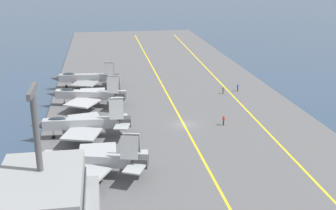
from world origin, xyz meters
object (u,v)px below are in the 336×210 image
parked_jet_third (88,95)px  crew_blue_vest (238,87)px  crew_brown_vest (223,90)px  parked_jet_second (83,123)px  parked_jet_fourth (86,78)px  parked_jet_nearest (91,159)px  crew_red_vest (224,120)px

parked_jet_third → crew_blue_vest: size_ratio=9.51×
crew_brown_vest → parked_jet_second: bearing=124.5°
parked_jet_third → parked_jet_fourth: parked_jet_third is taller
parked_jet_second → parked_jet_nearest: bearing=-174.2°
parked_jet_second → crew_brown_vest: (20.64, -30.01, -1.65)m
parked_jet_second → parked_jet_fourth: (30.74, 0.25, -0.22)m
parked_jet_second → crew_red_vest: (1.73, -24.56, -1.56)m
parked_jet_third → crew_blue_vest: (5.42, -33.51, -1.46)m
parked_jet_nearest → crew_blue_vest: bearing=-42.2°
parked_jet_second → parked_jet_third: size_ratio=1.00×
parked_jet_second → parked_jet_fourth: parked_jet_second is taller
parked_jet_third → crew_blue_vest: parked_jet_third is taller
parked_jet_second → crew_blue_vest: (22.03, -33.86, -1.60)m
parked_jet_fourth → crew_brown_vest: (-10.10, -30.26, -1.43)m
crew_blue_vest → parked_jet_third: bearing=99.2°
parked_jet_second → crew_red_vest: 24.67m
crew_blue_vest → crew_brown_vest: 4.09m
parked_jet_fourth → parked_jet_third: bearing=-177.6°
parked_jet_third → parked_jet_fourth: (14.13, 0.60, -0.08)m
parked_jet_fourth → crew_blue_vest: 35.23m
parked_jet_nearest → parked_jet_second: (13.74, 1.41, 0.18)m
crew_red_vest → parked_jet_nearest: bearing=123.7°
parked_jet_third → parked_jet_fourth: size_ratio=1.03×
parked_jet_nearest → crew_red_vest: (15.47, -23.16, -1.38)m
parked_jet_nearest → parked_jet_fourth: parked_jet_nearest is taller
parked_jet_second → crew_blue_vest: parked_jet_second is taller
parked_jet_second → parked_jet_fourth: 30.74m
crew_brown_vest → crew_red_vest: bearing=163.9°
parked_jet_nearest → parked_jet_third: size_ratio=1.00×
crew_red_vest → crew_brown_vest: 19.68m
parked_jet_fourth → crew_brown_vest: 31.93m
parked_jet_second → crew_brown_vest: size_ratio=10.09×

